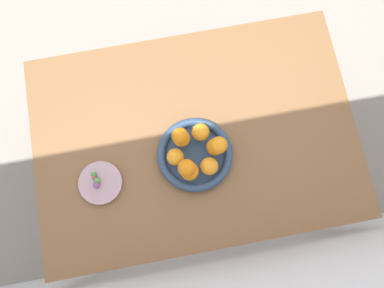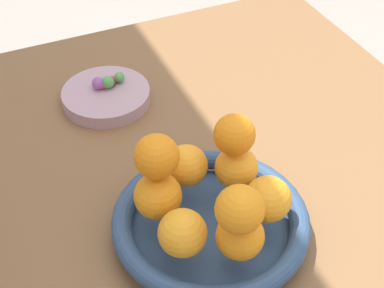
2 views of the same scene
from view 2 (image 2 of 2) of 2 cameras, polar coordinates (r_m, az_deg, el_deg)
dining_table at (r=0.84m, az=6.19°, el=-11.70°), size 1.10×0.76×0.74m
fruit_bowl at (r=0.74m, az=1.81°, el=-7.71°), size 0.25×0.25×0.04m
candy_dish at (r=0.97m, az=-8.32°, el=4.62°), size 0.14×0.14×0.02m
orange_0 at (r=0.75m, az=4.32°, el=-2.33°), size 0.06×0.06×0.06m
orange_1 at (r=0.75m, az=-0.53°, el=-2.11°), size 0.06×0.06×0.06m
orange_2 at (r=0.71m, az=-3.33°, el=-5.04°), size 0.06×0.06×0.06m
orange_3 at (r=0.67m, az=-0.93°, el=-8.63°), size 0.06×0.06×0.06m
orange_4 at (r=0.67m, az=4.68°, el=-8.89°), size 0.06×0.06×0.06m
orange_5 at (r=0.71m, az=7.35°, el=-5.33°), size 0.06×0.06×0.06m
orange_6 at (r=0.68m, az=-3.46°, el=-1.21°), size 0.05×0.05×0.05m
orange_7 at (r=0.71m, az=4.13°, el=0.92°), size 0.05×0.05×0.05m
orange_8 at (r=0.63m, az=4.65°, el=-6.33°), size 0.05×0.05×0.05m
candy_ball_0 at (r=0.96m, az=-9.10°, el=5.84°), size 0.02×0.02×0.02m
candy_ball_1 at (r=0.96m, az=-7.85°, el=5.97°), size 0.02×0.02×0.02m
candy_ball_2 at (r=0.97m, az=-7.06°, el=6.43°), size 0.02×0.02×0.02m
candy_ball_3 at (r=0.96m, az=-8.64°, el=5.71°), size 0.01×0.01×0.01m
candy_ball_4 at (r=0.97m, az=-7.77°, el=6.15°), size 0.02×0.02×0.02m
candy_ball_5 at (r=0.96m, az=-8.17°, el=5.95°), size 0.02×0.02×0.02m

